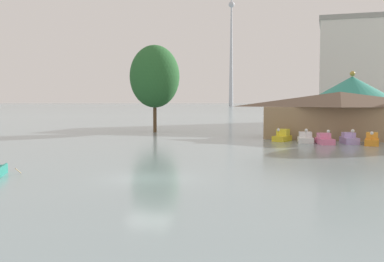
# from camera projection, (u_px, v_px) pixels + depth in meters

# --- Properties ---
(ground_plane) EXTENTS (2000.00, 2000.00, 0.00)m
(ground_plane) POSITION_uv_depth(u_px,v_px,m) (150.00, 178.00, 25.64)
(ground_plane) COLOR gray
(pedal_boat_yellow) EXTENTS (2.05, 2.82, 1.47)m
(pedal_boat_yellow) POSITION_uv_depth(u_px,v_px,m) (282.00, 136.00, 49.68)
(pedal_boat_yellow) COLOR yellow
(pedal_boat_yellow) RESTS_ON ground
(pedal_boat_white) EXTENTS (1.89, 2.94, 1.56)m
(pedal_boat_white) POSITION_uv_depth(u_px,v_px,m) (305.00, 138.00, 48.00)
(pedal_boat_white) COLOR white
(pedal_boat_white) RESTS_ON ground
(pedal_boat_pink) EXTENTS (2.12, 2.91, 1.55)m
(pedal_boat_pink) POSITION_uv_depth(u_px,v_px,m) (325.00, 140.00, 46.24)
(pedal_boat_pink) COLOR pink
(pedal_boat_pink) RESTS_ON ground
(pedal_boat_lavender) EXTENTS (1.99, 3.13, 1.57)m
(pedal_boat_lavender) POSITION_uv_depth(u_px,v_px,m) (349.00, 139.00, 46.81)
(pedal_boat_lavender) COLOR #B299D8
(pedal_boat_lavender) RESTS_ON ground
(pedal_boat_orange) EXTENTS (1.61, 2.88, 1.46)m
(pedal_boat_orange) POSITION_uv_depth(u_px,v_px,m) (372.00, 140.00, 45.03)
(pedal_boat_orange) COLOR orange
(pedal_boat_orange) RESTS_ON ground
(boathouse) EXTENTS (18.35, 8.52, 5.54)m
(boathouse) POSITION_uv_depth(u_px,v_px,m) (340.00, 114.00, 52.89)
(boathouse) COLOR #9E7F5B
(boathouse) RESTS_ON ground
(green_roof_pavilion) EXTENTS (10.17, 10.17, 8.46)m
(green_roof_pavilion) POSITION_uv_depth(u_px,v_px,m) (352.00, 101.00, 59.97)
(green_roof_pavilion) COLOR brown
(green_roof_pavilion) RESTS_ON ground
(shoreline_tree_tall_left) EXTENTS (7.06, 7.06, 12.37)m
(shoreline_tree_tall_left) POSITION_uv_depth(u_px,v_px,m) (155.00, 76.00, 63.39)
(shoreline_tree_tall_left) COLOR brown
(shoreline_tree_tall_left) RESTS_ON ground
(distant_broadcast_tower) EXTENTS (5.33, 5.33, 170.31)m
(distant_broadcast_tower) POSITION_uv_depth(u_px,v_px,m) (231.00, 28.00, 399.91)
(distant_broadcast_tower) COLOR #B7BCC6
(distant_broadcast_tower) RESTS_ON ground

